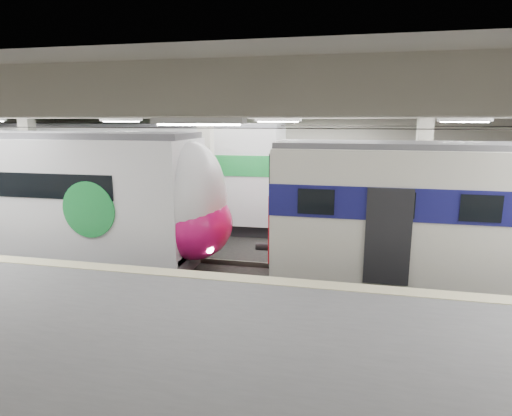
# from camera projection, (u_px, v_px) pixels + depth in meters

# --- Properties ---
(station_hall) EXTENTS (36.00, 24.00, 5.75)m
(station_hall) POSITION_uv_depth(u_px,v_px,m) (254.00, 184.00, 11.59)
(station_hall) COLOR black
(station_hall) RESTS_ON ground
(modern_emu) EXTENTS (14.15, 2.92, 4.55)m
(modern_emu) POSITION_uv_depth(u_px,v_px,m) (54.00, 198.00, 15.08)
(modern_emu) COLOR white
(modern_emu) RESTS_ON ground
(older_rer) EXTENTS (13.08, 2.89, 4.33)m
(older_rer) POSITION_uv_depth(u_px,v_px,m) (503.00, 217.00, 12.01)
(older_rer) COLOR beige
(older_rer) RESTS_ON ground
(far_train) EXTENTS (15.16, 3.37, 4.78)m
(far_train) POSITION_uv_depth(u_px,v_px,m) (124.00, 173.00, 20.37)
(far_train) COLOR white
(far_train) RESTS_ON ground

